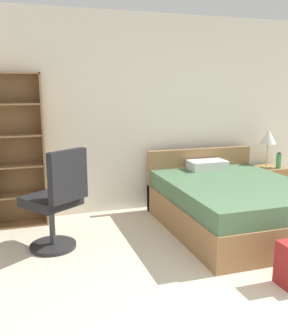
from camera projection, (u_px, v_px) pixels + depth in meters
wall_back at (145, 114)px, 5.04m from camera, size 9.00×0.06×2.60m
bed at (232, 204)px, 4.48m from camera, size 1.53×1.95×0.83m
office_chair at (57, 202)px, 3.79m from camera, size 0.70×0.72×1.07m
nightstand at (267, 184)px, 5.52m from camera, size 0.46×0.44×0.52m
table_lamp at (268, 138)px, 5.35m from camera, size 0.23×0.23×0.55m
water_bottle at (279, 161)px, 5.37m from camera, size 0.07×0.07×0.23m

